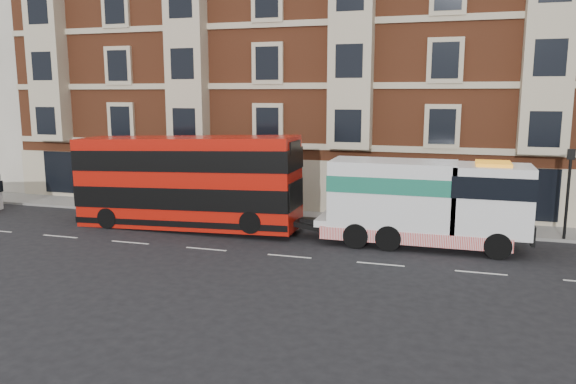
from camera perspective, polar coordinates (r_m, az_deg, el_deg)
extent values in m
plane|color=black|center=(24.85, 0.14, -6.55)|extent=(120.00, 120.00, 0.00)
cube|color=slate|center=(31.86, 4.02, -2.72)|extent=(90.00, 3.00, 0.15)
cube|color=brown|center=(38.39, 7.49, 12.79)|extent=(45.00, 12.00, 18.00)
cylinder|color=black|center=(32.11, -6.96, 1.10)|extent=(0.14, 0.14, 4.00)
cube|color=black|center=(31.86, -7.04, 4.83)|extent=(0.35, 0.15, 0.50)
cylinder|color=black|center=(29.88, 26.51, -0.56)|extent=(0.14, 0.14, 4.00)
cube|color=black|center=(29.61, 26.83, 3.44)|extent=(0.35, 0.15, 0.50)
cube|color=#B8140A|center=(29.86, -10.31, 1.02)|extent=(11.92, 2.66, 4.68)
cube|color=black|center=(29.98, -10.27, -0.29)|extent=(11.96, 2.72, 1.12)
cube|color=black|center=(29.70, -10.38, 3.35)|extent=(11.96, 2.72, 1.06)
cylinder|color=black|center=(31.26, -17.83, -2.54)|extent=(1.11, 0.34, 1.11)
cylinder|color=black|center=(33.22, -15.48, -1.70)|extent=(1.11, 0.34, 1.11)
cylinder|color=black|center=(27.47, -3.80, -3.08)|extent=(1.11, 0.34, 1.11)
cylinder|color=black|center=(29.68, -2.17, -2.08)|extent=(1.11, 0.34, 1.11)
cube|color=silver|center=(26.97, 13.19, -3.27)|extent=(9.58, 2.45, 0.32)
cube|color=silver|center=(26.70, 19.93, -0.71)|extent=(3.40, 2.66, 3.09)
cube|color=silver|center=(26.79, 10.59, -0.13)|extent=(5.75, 2.66, 3.09)
cube|color=#176851|center=(26.70, 10.63, 0.99)|extent=(5.80, 2.70, 0.74)
cube|color=red|center=(27.07, 12.71, -4.02)|extent=(8.51, 2.72, 0.59)
cylinder|color=black|center=(25.93, 20.53, -5.15)|extent=(1.17, 0.37, 1.17)
cylinder|color=black|center=(28.26, 20.24, -3.92)|extent=(1.17, 0.37, 1.17)
cylinder|color=black|center=(26.01, 10.16, -4.62)|extent=(1.17, 0.43, 1.17)
cylinder|color=black|center=(28.33, 10.74, -3.43)|extent=(1.17, 0.43, 1.17)
cylinder|color=black|center=(26.21, 6.92, -4.42)|extent=(1.17, 0.43, 1.17)
cylinder|color=black|center=(28.52, 7.76, -3.26)|extent=(1.17, 0.43, 1.17)
imported|color=#1B1E37|center=(33.48, -11.29, -0.83)|extent=(0.61, 0.47, 1.49)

